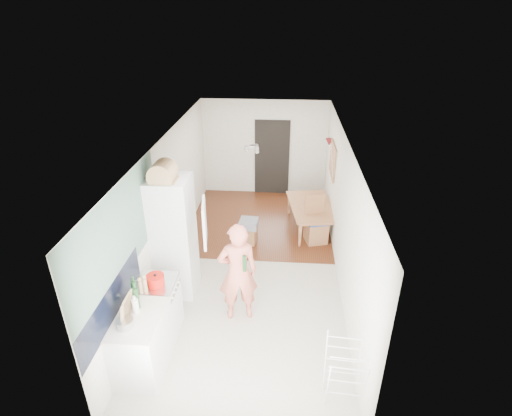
# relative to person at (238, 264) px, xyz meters

# --- Properties ---
(room_shell) EXTENTS (3.20, 7.00, 2.50)m
(room_shell) POSITION_rel_person_xyz_m (0.12, 1.38, 0.24)
(room_shell) COLOR beige
(room_shell) RESTS_ON ground
(floor) EXTENTS (3.20, 7.00, 0.01)m
(floor) POSITION_rel_person_xyz_m (0.12, 1.38, -1.01)
(floor) COLOR #B9AF9C
(floor) RESTS_ON ground
(wood_floor_overlay) EXTENTS (3.20, 3.30, 0.01)m
(wood_floor_overlay) POSITION_rel_person_xyz_m (0.12, 3.23, -1.00)
(wood_floor_overlay) COLOR #582517
(wood_floor_overlay) RESTS_ON room_shell
(sage_wall_panel) EXTENTS (0.02, 3.00, 1.30)m
(sage_wall_panel) POSITION_rel_person_xyz_m (-1.47, -0.62, 0.84)
(sage_wall_panel) COLOR slate
(sage_wall_panel) RESTS_ON room_shell
(tile_splashback) EXTENTS (0.02, 1.90, 0.50)m
(tile_splashback) POSITION_rel_person_xyz_m (-1.46, -1.17, 0.14)
(tile_splashback) COLOR black
(tile_splashback) RESTS_ON room_shell
(doorway_recess) EXTENTS (0.90, 0.04, 2.00)m
(doorway_recess) POSITION_rel_person_xyz_m (0.32, 4.86, -0.01)
(doorway_recess) COLOR black
(doorway_recess) RESTS_ON room_shell
(base_cabinet) EXTENTS (0.60, 0.90, 0.86)m
(base_cabinet) POSITION_rel_person_xyz_m (-1.18, -1.17, -0.58)
(base_cabinet) COLOR silver
(base_cabinet) RESTS_ON room_shell
(worktop) EXTENTS (0.62, 0.92, 0.06)m
(worktop) POSITION_rel_person_xyz_m (-1.18, -1.17, -0.12)
(worktop) COLOR #F0DFCD
(worktop) RESTS_ON room_shell
(range_cooker) EXTENTS (0.60, 0.60, 0.88)m
(range_cooker) POSITION_rel_person_xyz_m (-1.18, -0.42, -0.57)
(range_cooker) COLOR silver
(range_cooker) RESTS_ON room_shell
(cooker_top) EXTENTS (0.60, 0.60, 0.04)m
(cooker_top) POSITION_rel_person_xyz_m (-1.18, -0.42, -0.11)
(cooker_top) COLOR #BBBBBE
(cooker_top) RESTS_ON room_shell
(fridge_housing) EXTENTS (0.66, 0.66, 2.15)m
(fridge_housing) POSITION_rel_person_xyz_m (-1.15, 0.60, 0.07)
(fridge_housing) COLOR silver
(fridge_housing) RESTS_ON room_shell
(fridge_door) EXTENTS (0.14, 0.56, 0.70)m
(fridge_door) POSITION_rel_person_xyz_m (-0.54, 0.30, 0.54)
(fridge_door) COLOR silver
(fridge_door) RESTS_ON room_shell
(fridge_interior) EXTENTS (0.02, 0.52, 0.66)m
(fridge_interior) POSITION_rel_person_xyz_m (-0.84, 0.60, 0.54)
(fridge_interior) COLOR white
(fridge_interior) RESTS_ON room_shell
(pinboard) EXTENTS (0.03, 0.90, 0.70)m
(pinboard) POSITION_rel_person_xyz_m (1.70, 3.28, 0.54)
(pinboard) COLOR tan
(pinboard) RESTS_ON room_shell
(pinboard_frame) EXTENTS (0.00, 0.94, 0.74)m
(pinboard_frame) POSITION_rel_person_xyz_m (1.69, 3.28, 0.54)
(pinboard_frame) COLOR #AF6F42
(pinboard_frame) RESTS_ON room_shell
(wall_sconce) EXTENTS (0.18, 0.18, 0.16)m
(wall_sconce) POSITION_rel_person_xyz_m (1.66, 3.93, 0.74)
(wall_sconce) COLOR maroon
(wall_sconce) RESTS_ON room_shell
(person) EXTENTS (0.82, 0.63, 2.01)m
(person) POSITION_rel_person_xyz_m (0.00, 0.00, 0.00)
(person) COLOR #D56955
(person) RESTS_ON floor
(dining_table) EXTENTS (0.98, 1.51, 0.49)m
(dining_table) POSITION_rel_person_xyz_m (1.32, 2.98, -0.76)
(dining_table) COLOR #AF6F42
(dining_table) RESTS_ON floor
(dining_chair) EXTENTS (0.52, 0.52, 1.00)m
(dining_chair) POSITION_rel_person_xyz_m (1.37, 2.43, -0.50)
(dining_chair) COLOR #AF6F42
(dining_chair) RESTS_ON floor
(stool) EXTENTS (0.35, 0.35, 0.41)m
(stool) POSITION_rel_person_xyz_m (-0.04, 2.25, -0.80)
(stool) COLOR #AF6F42
(stool) RESTS_ON floor
(grey_drape) EXTENTS (0.40, 0.40, 0.17)m
(grey_drape) POSITION_rel_person_xyz_m (-0.04, 2.21, -0.52)
(grey_drape) COLOR slate
(grey_drape) RESTS_ON stool
(drying_rack) EXTENTS (0.49, 0.45, 0.89)m
(drying_rack) POSITION_rel_person_xyz_m (1.50, -1.44, -0.56)
(drying_rack) COLOR silver
(drying_rack) RESTS_ON floor
(bread_bin) EXTENTS (0.45, 0.43, 0.22)m
(bread_bin) POSITION_rel_person_xyz_m (-1.18, 0.50, 1.25)
(bread_bin) COLOR tan
(bread_bin) RESTS_ON fridge_housing
(red_casserole) EXTENTS (0.31, 0.31, 0.15)m
(red_casserole) POSITION_rel_person_xyz_m (-1.14, -0.47, -0.01)
(red_casserole) COLOR red
(red_casserole) RESTS_ON cooker_top
(steel_pan) EXTENTS (0.26, 0.26, 0.11)m
(steel_pan) POSITION_rel_person_xyz_m (-1.27, -1.34, -0.03)
(steel_pan) COLOR #BBBBBE
(steel_pan) RESTS_ON worktop
(held_bottle) EXTENTS (0.06, 0.06, 0.27)m
(held_bottle) POSITION_rel_person_xyz_m (0.13, -0.18, 0.15)
(held_bottle) COLOR #173C1A
(held_bottle) RESTS_ON person
(bottle_a) EXTENTS (0.09, 0.09, 0.33)m
(bottle_a) POSITION_rel_person_xyz_m (-1.23, -0.98, 0.08)
(bottle_a) COLOR #173C1A
(bottle_a) RESTS_ON worktop
(bottle_b) EXTENTS (0.09, 0.09, 0.31)m
(bottle_b) POSITION_rel_person_xyz_m (-1.31, -0.83, 0.07)
(bottle_b) COLOR #173C1A
(bottle_b) RESTS_ON worktop
(bottle_c) EXTENTS (0.10, 0.10, 0.21)m
(bottle_c) POSITION_rel_person_xyz_m (-1.22, -1.07, 0.02)
(bottle_c) COLOR silver
(bottle_c) RESTS_ON worktop
(pepper_mill_front) EXTENTS (0.06, 0.06, 0.21)m
(pepper_mill_front) POSITION_rel_person_xyz_m (-1.29, -0.69, 0.02)
(pepper_mill_front) COLOR tan
(pepper_mill_front) RESTS_ON worktop
(pepper_mill_back) EXTENTS (0.06, 0.06, 0.23)m
(pepper_mill_back) POSITION_rel_person_xyz_m (-1.23, -0.64, 0.03)
(pepper_mill_back) COLOR tan
(pepper_mill_back) RESTS_ON worktop
(chopping_boards) EXTENTS (0.07, 0.26, 0.35)m
(chopping_boards) POSITION_rel_person_xyz_m (-1.28, -1.20, 0.09)
(chopping_boards) COLOR tan
(chopping_boards) RESTS_ON worktop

